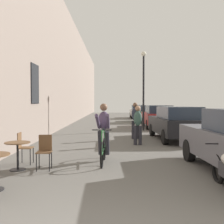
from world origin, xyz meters
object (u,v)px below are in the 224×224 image
Objects in this scene: parked_car_second at (175,123)px; parked_car_third at (156,116)px; parked_car_fourth at (146,113)px; parked_car_fifth at (137,111)px; cafe_table_mid at (16,150)px; cafe_chair_mid_toward_wall at (22,146)px; street_lamp at (142,80)px; cafe_chair_mid_toward_street at (43,150)px; pedestrian_near at (136,123)px; pedestrian_mid at (134,118)px; cyclist_on_bicycle at (102,134)px.

parked_car_third is (0.17, 6.11, -0.00)m from parked_car_second.
parked_car_fourth is 6.02m from parked_car_fifth.
cafe_chair_mid_toward_wall reaches higher than cafe_table_mid.
street_lamp reaches higher than cafe_table_mid.
cafe_chair_mid_toward_street is at bearing -101.50° from parked_car_fifth.
pedestrian_near is 0.92× the size of pedestrian_mid.
parked_car_fifth is (5.37, 23.14, 0.25)m from cafe_table_mid.
parked_car_second is (1.92, 1.45, -0.10)m from pedestrian_near.
pedestrian_mid is (3.61, 5.29, 0.46)m from cafe_chair_mid_toward_wall.
parked_car_third is (5.57, 11.68, 0.28)m from cafe_table_mid.
parked_car_fourth is at bearing 81.02° from pedestrian_near.
parked_car_second is at bearing 49.32° from cafe_chair_mid_toward_street.
parked_car_fifth is (1.89, 19.02, -0.13)m from pedestrian_near.
parked_car_third is at bearing 64.50° from cafe_table_mid.
pedestrian_near is 0.37× the size of parked_car_third.
street_lamp is at bearing 81.07° from pedestrian_near.
cafe_chair_mid_toward_street is (0.68, 0.08, -0.00)m from cafe_table_mid.
pedestrian_near reaches higher than parked_car_second.
parked_car_fourth is at bearing 74.08° from cafe_chair_mid_toward_street.
parked_car_third reaches higher than parked_car_fourth.
pedestrian_mid is at bearing 168.22° from parked_car_second.
cafe_chair_mid_toward_street is 23.54m from parked_car_fifth.
cafe_chair_mid_toward_street is 6.56m from pedestrian_mid.
cafe_table_mid is at bearing -130.21° from pedestrian_near.
pedestrian_near is (1.30, 3.21, 0.09)m from cyclist_on_bicycle.
pedestrian_mid is 0.40× the size of parked_car_third.
cafe_table_mid is at bearing -114.04° from street_lamp.
parked_car_second reaches higher than cafe_chair_mid_toward_wall.
pedestrian_near is (3.49, 4.12, 0.38)m from cafe_table_mid.
parked_car_third reaches higher than cafe_table_mid.
street_lamp reaches higher than cafe_chair_mid_toward_street.
parked_car_fourth reaches higher than cafe_chair_mid_toward_street.
cafe_chair_mid_toward_wall is 0.18× the size of street_lamp.
cafe_table_mid is 0.81× the size of cafe_chair_mid_toward_street.
cafe_chair_mid_toward_wall is 17.38m from parked_car_fourth.
cafe_chair_mid_toward_street is 0.51× the size of cyclist_on_bicycle.
cyclist_on_bicycle reaches higher than parked_car_second.
parked_car_fifth is (3.19, 22.22, -0.04)m from cyclist_on_bicycle.
parked_car_fourth is (2.05, 12.99, -0.12)m from pedestrian_near.
pedestrian_mid is 6.07m from parked_car_third.
pedestrian_near is at bearing -98.93° from street_lamp.
cafe_chair_mid_toward_street and cafe_chair_mid_toward_wall have the same top height.
street_lamp reaches higher than cyclist_on_bicycle.
pedestrian_mid reaches higher than parked_car_second.
street_lamp is 1.12× the size of parked_car_third.
cafe_chair_mid_toward_wall is 7.35m from parked_car_second.
parked_car_third reaches higher than cafe_chair_mid_toward_wall.
street_lamp reaches higher than pedestrian_mid.
cafe_chair_mid_toward_street is 0.51× the size of pedestrian_mid.
parked_car_fifth is (1.83, 17.18, -0.21)m from pedestrian_mid.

